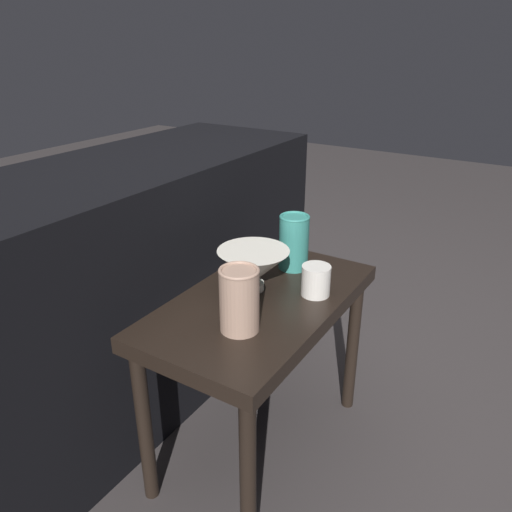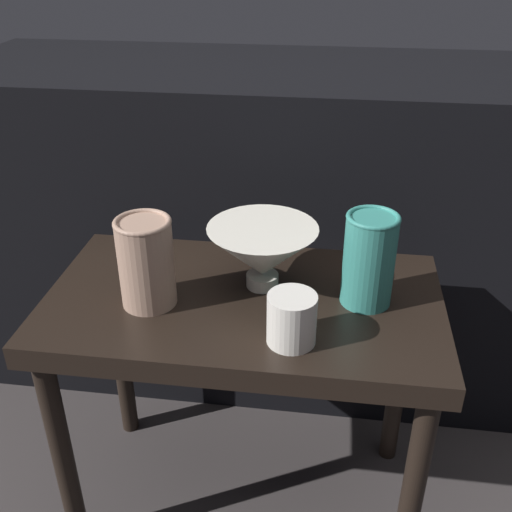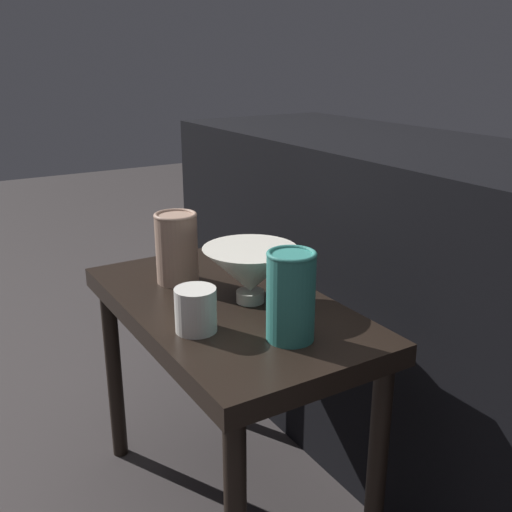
% 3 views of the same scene
% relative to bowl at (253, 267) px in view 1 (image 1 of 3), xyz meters
% --- Properties ---
extents(ground_plane, '(8.00, 8.00, 0.00)m').
position_rel_bowl_xyz_m(ground_plane, '(-0.03, -0.04, -0.55)').
color(ground_plane, '#383333').
extents(table, '(0.66, 0.37, 0.48)m').
position_rel_bowl_xyz_m(table, '(-0.03, -0.04, -0.13)').
color(table, black).
rests_on(table, ground_plane).
extents(couch_backdrop, '(1.45, 0.50, 0.75)m').
position_rel_bowl_xyz_m(couch_backdrop, '(-0.03, 0.46, -0.17)').
color(couch_backdrop, black).
rests_on(couch_backdrop, ground_plane).
extents(bowl, '(0.18, 0.18, 0.11)m').
position_rel_bowl_xyz_m(bowl, '(0.00, 0.00, 0.00)').
color(bowl, silver).
rests_on(bowl, table).
extents(vase_textured_left, '(0.09, 0.09, 0.15)m').
position_rel_bowl_xyz_m(vase_textured_left, '(-0.18, -0.07, 0.01)').
color(vase_textured_left, tan).
rests_on(vase_textured_left, table).
extents(vase_colorful_right, '(0.08, 0.08, 0.16)m').
position_rel_bowl_xyz_m(vase_colorful_right, '(0.17, -0.02, 0.01)').
color(vase_colorful_right, teal).
rests_on(vase_colorful_right, table).
extents(cup, '(0.07, 0.07, 0.08)m').
position_rel_bowl_xyz_m(cup, '(0.06, -0.15, -0.03)').
color(cup, silver).
rests_on(cup, table).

